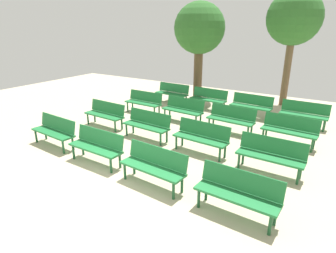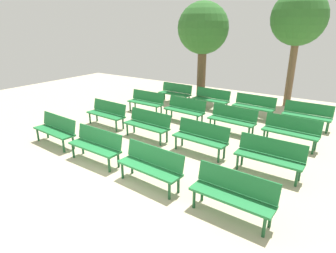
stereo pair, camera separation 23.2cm
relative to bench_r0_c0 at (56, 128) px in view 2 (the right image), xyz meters
name	(u,v)px [view 2 (the right image)]	position (x,y,z in m)	size (l,w,h in m)	color
ground_plane	(70,201)	(2.78, -1.74, -0.50)	(24.00, 24.00, 0.00)	#BCAD8E
bench_r0_c0	(56,128)	(0.00, 0.00, 0.00)	(1.63, 0.59, 0.87)	#1E7238
bench_r0_c1	(96,144)	(1.90, -0.14, 0.00)	(1.61, 0.53, 0.87)	#1E7238
bench_r0_c2	(151,164)	(3.79, -0.25, 0.00)	(1.63, 0.59, 0.87)	#1E7238
bench_r0_c3	(233,192)	(5.75, -0.31, 0.00)	(1.62, 0.55, 0.87)	#1E7238
bench_r1_c0	(107,112)	(0.06, 2.07, 0.00)	(1.62, 0.57, 0.87)	#1E7238
bench_r1_c1	(148,123)	(2.00, 1.93, 0.00)	(1.63, 0.58, 0.87)	#1E7238
bench_r1_c2	(201,136)	(3.93, 1.88, 0.00)	(1.63, 0.59, 0.87)	#1E7238
bench_r1_c3	(270,155)	(5.87, 1.73, 0.00)	(1.61, 0.52, 0.87)	#1E7238
bench_r2_c0	(146,101)	(0.23, 4.13, 0.00)	(1.61, 0.52, 0.87)	#1E7238
bench_r2_c1	(185,109)	(2.14, 4.03, 0.00)	(1.63, 0.60, 0.87)	#1E7238
bench_r2_c2	(233,118)	(4.05, 3.92, 0.00)	(1.63, 0.58, 0.87)	#1E7238
bench_r2_c3	(291,130)	(5.92, 3.82, 0.00)	(1.63, 0.57, 0.87)	#1E7238
bench_r3_c0	(176,92)	(0.35, 6.18, 0.00)	(1.62, 0.55, 0.87)	#1E7238
bench_r3_c1	(211,98)	(2.24, 6.06, 0.00)	(1.63, 0.60, 0.87)	#1E7238
bench_r3_c2	(254,105)	(4.12, 5.95, 0.00)	(1.63, 0.59, 0.87)	#1E7238
bench_r3_c3	(307,114)	(6.04, 5.84, 0.00)	(1.61, 0.53, 0.87)	#1E7238
tree_0	(299,19)	(4.81, 8.54, 3.17)	(2.25, 2.25, 4.85)	brown
tree_1	(203,30)	(0.97, 7.51, 2.74)	(2.34, 2.34, 4.48)	brown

